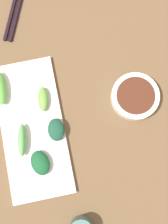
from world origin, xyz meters
TOP-DOWN VIEW (x-y plane):
  - tabletop at (0.00, 0.00)m, footprint 2.10×2.10m
  - sauce_bowl at (-0.18, -0.03)m, footprint 0.12×0.12m
  - serving_plate at (0.10, 0.00)m, footprint 0.16×0.36m
  - broccoli_stalk_0 at (0.16, -0.12)m, footprint 0.03×0.09m
  - broccoli_stalk_1 at (0.12, 0.03)m, footprint 0.03×0.08m
  - broccoli_stalk_2 at (0.06, -0.07)m, footprint 0.03×0.07m
  - broccoli_leafy_3 at (0.09, 0.09)m, footprint 0.06×0.07m
  - broccoli_leafy_4 at (0.04, 0.02)m, footprint 0.04×0.06m
  - chopsticks at (0.08, -0.35)m, footprint 0.11×0.22m

SIDE VIEW (x-z plane):
  - tabletop at x=0.00m, z-range 0.00..0.02m
  - chopsticks at x=0.08m, z-range 0.02..0.03m
  - serving_plate at x=0.10m, z-range 0.02..0.03m
  - sauce_bowl at x=-0.18m, z-range 0.02..0.05m
  - broccoli_stalk_2 at x=0.06m, z-range 0.03..0.05m
  - broccoli_leafy_4 at x=0.04m, z-range 0.03..0.06m
  - broccoli_leafy_3 at x=0.09m, z-range 0.03..0.06m
  - broccoli_stalk_1 at x=0.12m, z-range 0.03..0.06m
  - broccoli_stalk_0 at x=0.16m, z-range 0.03..0.06m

